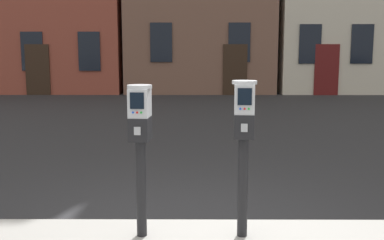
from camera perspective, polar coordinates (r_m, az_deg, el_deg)
parking_meter_near_kerb at (r=3.98m, az=-6.54°, el=-1.67°), size 0.23×0.26×1.36m
parking_meter_twin_adjacent at (r=3.97m, az=6.53°, el=-1.31°), size 0.23×0.26×1.40m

